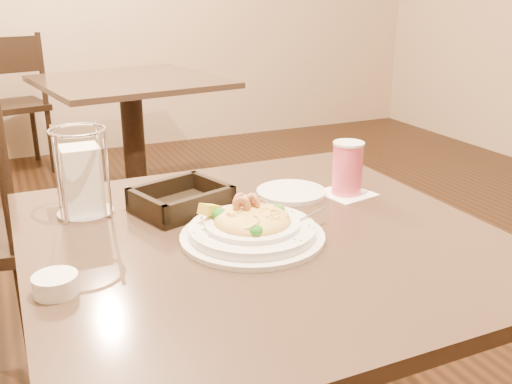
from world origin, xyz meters
name	(u,v)px	position (x,y,z in m)	size (l,w,h in m)	color
main_table	(260,333)	(0.00, 0.00, 0.50)	(0.90, 0.90, 0.74)	black
background_table	(132,121)	(0.21, 2.13, 0.50)	(1.03, 1.03, 0.74)	black
dining_chair_far	(12,100)	(-0.36, 3.12, 0.50)	(0.50, 0.50, 0.93)	black
pasta_bowl	(252,227)	(-0.03, -0.02, 0.76)	(0.31, 0.28, 0.09)	white
drink_glass	(347,169)	(0.28, 0.12, 0.80)	(0.13, 0.13, 0.13)	white
bread_basket	(181,201)	(-0.10, 0.19, 0.76)	(0.23, 0.20, 0.05)	black
napkin_caddy	(82,178)	(-0.30, 0.25, 0.82)	(0.12, 0.12, 0.19)	silver
side_plate	(291,192)	(0.16, 0.17, 0.74)	(0.16, 0.16, 0.01)	white
butter_ramekin	(56,284)	(-0.40, -0.08, 0.75)	(0.07, 0.07, 0.03)	white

